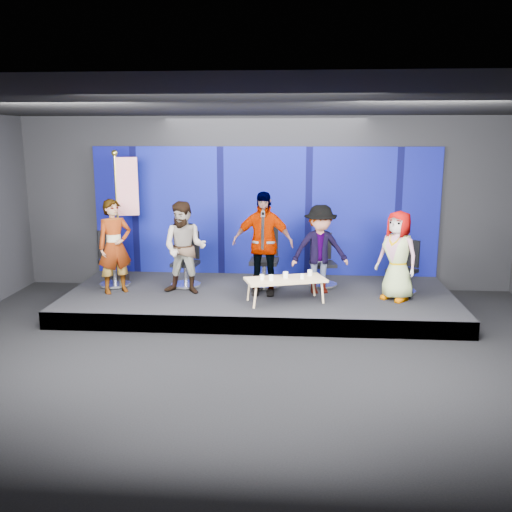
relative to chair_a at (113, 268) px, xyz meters
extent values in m
plane|color=black|center=(2.81, -2.76, -0.65)|extent=(10.00, 10.00, 0.00)
cube|color=black|center=(2.81, 1.24, 1.10)|extent=(10.00, 0.02, 3.50)
cube|color=black|center=(2.81, -6.76, 1.10)|extent=(10.00, 0.02, 3.50)
cube|color=black|center=(2.81, -2.76, 2.85)|extent=(10.00, 8.00, 0.02)
cube|color=black|center=(2.81, -0.26, -0.50)|extent=(7.00, 3.00, 0.30)
cube|color=#060750|center=(2.81, 1.19, 0.95)|extent=(7.00, 0.08, 2.60)
cylinder|color=silver|center=(0.03, -0.04, -0.32)|extent=(0.83, 0.83, 0.06)
cylinder|color=silver|center=(0.03, -0.04, -0.09)|extent=(0.07, 0.07, 0.40)
cube|color=black|center=(0.03, -0.04, 0.11)|extent=(0.67, 0.67, 0.07)
cube|color=black|center=(-0.11, 0.15, 0.44)|extent=(0.38, 0.30, 0.55)
imported|color=black|center=(0.20, -0.46, 0.51)|extent=(0.74, 0.70, 1.71)
cylinder|color=silver|center=(1.39, 0.02, -0.32)|extent=(0.64, 0.64, 0.06)
cylinder|color=silver|center=(1.39, 0.02, -0.09)|extent=(0.07, 0.07, 0.39)
cube|color=black|center=(1.39, 0.02, 0.10)|extent=(0.51, 0.51, 0.07)
cube|color=black|center=(1.41, 0.25, 0.42)|extent=(0.43, 0.09, 0.53)
imported|color=black|center=(1.47, -0.42, 0.49)|extent=(0.88, 0.72, 1.67)
cylinder|color=silver|center=(2.87, 0.09, -0.31)|extent=(0.68, 0.68, 0.06)
cylinder|color=silver|center=(2.87, 0.09, -0.07)|extent=(0.08, 0.08, 0.43)
cube|color=black|center=(2.87, 0.09, 0.15)|extent=(0.55, 0.55, 0.08)
cube|color=black|center=(2.89, 0.35, 0.50)|extent=(0.48, 0.08, 0.59)
imported|color=black|center=(2.87, -0.36, 0.58)|extent=(1.11, 0.52, 1.86)
cylinder|color=silver|center=(3.98, 0.24, -0.32)|extent=(0.66, 0.66, 0.06)
cylinder|color=silver|center=(3.98, 0.24, -0.10)|extent=(0.07, 0.07, 0.37)
cube|color=black|center=(3.98, 0.24, 0.08)|extent=(0.53, 0.53, 0.07)
cube|color=black|center=(3.94, 0.46, 0.39)|extent=(0.41, 0.12, 0.51)
imported|color=black|center=(3.90, -0.21, 0.46)|extent=(1.13, 0.79, 1.61)
cylinder|color=silver|center=(5.39, -0.14, -0.32)|extent=(0.77, 0.77, 0.05)
cylinder|color=silver|center=(5.39, -0.14, -0.11)|extent=(0.06, 0.06, 0.36)
cube|color=black|center=(5.39, -0.14, 0.07)|extent=(0.61, 0.61, 0.06)
cube|color=black|center=(5.53, 0.02, 0.37)|extent=(0.33, 0.30, 0.50)
imported|color=black|center=(5.22, -0.56, 0.43)|extent=(0.90, 0.88, 1.56)
cube|color=tan|center=(3.30, -0.87, 0.05)|extent=(1.46, 0.97, 0.04)
cylinder|color=tan|center=(2.80, -1.27, -0.16)|extent=(0.04, 0.04, 0.37)
cylinder|color=tan|center=(2.66, -0.84, -0.16)|extent=(0.04, 0.04, 0.37)
cylinder|color=tan|center=(3.93, -0.89, -0.16)|extent=(0.04, 0.04, 0.37)
cylinder|color=tan|center=(3.79, -0.47, -0.16)|extent=(0.04, 0.04, 0.37)
cylinder|color=white|center=(2.90, -0.98, 0.11)|extent=(0.08, 0.08, 0.09)
cylinder|color=white|center=(3.06, -1.02, 0.12)|extent=(0.08, 0.08, 0.10)
cylinder|color=white|center=(3.30, -0.81, 0.12)|extent=(0.09, 0.09, 0.11)
cylinder|color=white|center=(3.58, -0.86, 0.11)|extent=(0.07, 0.07, 0.09)
cylinder|color=white|center=(3.72, -0.61, 0.12)|extent=(0.08, 0.08, 0.10)
cylinder|color=black|center=(0.01, 0.39, -0.29)|extent=(0.34, 0.34, 0.11)
cylinder|color=gold|center=(0.01, 0.39, 0.92)|extent=(0.05, 0.05, 2.33)
sphere|color=gold|center=(0.01, 0.39, 2.14)|extent=(0.12, 0.12, 0.12)
cube|color=red|center=(0.22, 0.43, 1.51)|extent=(0.40, 0.18, 1.11)
camera|label=1|loc=(3.50, -10.34, 2.47)|focal=40.00mm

